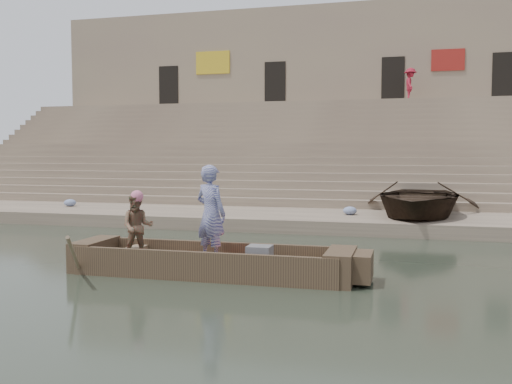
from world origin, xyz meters
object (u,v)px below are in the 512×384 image
at_px(main_rowboat, 211,269).
at_px(standing_man, 211,214).
at_px(beached_rowboat, 417,199).
at_px(pedestrian, 410,85).
at_px(television, 259,256).
at_px(rowing_man, 137,227).

bearing_deg(main_rowboat, standing_man, 105.03).
relative_size(main_rowboat, beached_rowboat, 0.95).
bearing_deg(pedestrian, television, 170.77).
bearing_deg(pedestrian, standing_man, 168.14).
height_order(main_rowboat, television, television).
relative_size(rowing_man, pedestrian, 0.73).
relative_size(main_rowboat, rowing_man, 3.70).
bearing_deg(rowing_man, television, -22.86).
height_order(main_rowboat, rowing_man, rowing_man).
relative_size(television, pedestrian, 0.25).
xyz_separation_m(main_rowboat, television, (0.99, -0.00, 0.31)).
bearing_deg(beached_rowboat, rowing_man, -119.65).
xyz_separation_m(main_rowboat, beached_rowboat, (4.03, 8.17, 0.84)).
xyz_separation_m(television, pedestrian, (2.80, 22.54, 5.70)).
relative_size(beached_rowboat, pedestrian, 2.86).
bearing_deg(rowing_man, main_rowboat, -23.49).
bearing_deg(beached_rowboat, pedestrian, 96.00).
bearing_deg(rowing_man, beached_rowboat, 33.48).
distance_m(rowing_man, beached_rowboat, 9.88).
distance_m(rowing_man, television, 2.62).
bearing_deg(pedestrian, beached_rowboat, 178.83).
xyz_separation_m(standing_man, pedestrian, (3.83, 22.38, 4.93)).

